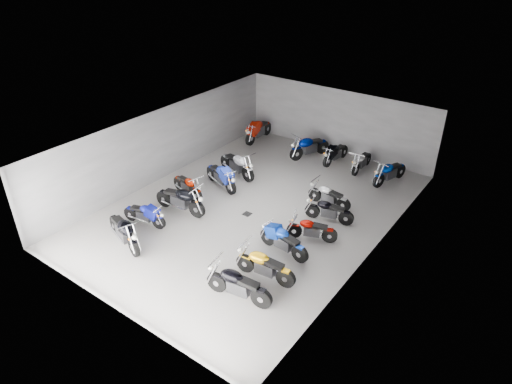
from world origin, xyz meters
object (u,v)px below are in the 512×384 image
(drain_grate, at_px, (247,214))
(motorcycle_right_c, at_px, (283,241))
(motorcycle_right_b, at_px, (264,266))
(motorcycle_right_d, at_px, (311,229))
(motorcycle_right_f, at_px, (329,196))
(motorcycle_right_a, at_px, (238,285))
(motorcycle_back_a, at_px, (258,130))
(motorcycle_right_e, at_px, (329,211))
(motorcycle_left_f, at_px, (237,164))
(motorcycle_left_c, at_px, (181,200))
(motorcycle_back_d, at_px, (335,153))
(motorcycle_left_b, at_px, (145,214))
(motorcycle_left_a, at_px, (124,231))
(motorcycle_back_e, at_px, (362,161))
(motorcycle_left_d, at_px, (188,186))
(motorcycle_back_c, at_px, (309,147))
(motorcycle_left_e, at_px, (221,176))
(motorcycle_back_f, at_px, (389,172))

(drain_grate, height_order, motorcycle_right_c, motorcycle_right_c)
(motorcycle_right_b, distance_m, motorcycle_right_d, 2.76)
(motorcycle_right_f, bearing_deg, motorcycle_right_a, -175.33)
(motorcycle_right_c, height_order, motorcycle_back_a, motorcycle_back_a)
(motorcycle_right_b, relative_size, motorcycle_right_e, 1.12)
(drain_grate, height_order, motorcycle_left_f, motorcycle_left_f)
(motorcycle_left_c, bearing_deg, motorcycle_back_d, 153.83)
(motorcycle_left_f, bearing_deg, motorcycle_left_b, 10.65)
(motorcycle_left_a, height_order, motorcycle_back_a, motorcycle_back_a)
(motorcycle_left_b, bearing_deg, motorcycle_left_f, 166.64)
(drain_grate, distance_m, motorcycle_back_d, 6.33)
(motorcycle_right_e, bearing_deg, motorcycle_left_f, 66.82)
(motorcycle_left_c, relative_size, motorcycle_right_b, 1.10)
(motorcycle_left_c, bearing_deg, motorcycle_back_e, 145.14)
(motorcycle_right_c, distance_m, motorcycle_back_e, 7.50)
(motorcycle_left_d, height_order, motorcycle_back_e, motorcycle_left_d)
(motorcycle_back_a, height_order, motorcycle_back_c, motorcycle_back_a)
(motorcycle_left_e, relative_size, motorcycle_right_f, 1.13)
(drain_grate, distance_m, motorcycle_back_c, 6.13)
(motorcycle_right_c, relative_size, motorcycle_right_e, 1.09)
(motorcycle_left_b, height_order, motorcycle_left_c, motorcycle_left_c)
(motorcycle_back_e, bearing_deg, drain_grate, 70.93)
(motorcycle_back_d, bearing_deg, motorcycle_left_c, 74.52)
(motorcycle_right_f, xyz_separation_m, motorcycle_back_e, (-0.28, 3.76, 0.01))
(motorcycle_left_f, xyz_separation_m, motorcycle_back_f, (5.88, 3.41, -0.04))
(motorcycle_right_a, distance_m, motorcycle_right_b, 1.24)
(motorcycle_back_f, bearing_deg, motorcycle_right_d, 100.17)
(motorcycle_left_a, distance_m, motorcycle_back_d, 10.85)
(motorcycle_left_e, height_order, motorcycle_back_a, motorcycle_back_a)
(motorcycle_left_a, height_order, motorcycle_back_f, motorcycle_left_a)
(motorcycle_left_e, xyz_separation_m, motorcycle_back_d, (2.86, 5.16, -0.05))
(motorcycle_left_d, distance_m, motorcycle_back_a, 6.69)
(motorcycle_right_b, relative_size, motorcycle_back_f, 1.02)
(motorcycle_left_c, relative_size, motorcycle_left_d, 1.19)
(motorcycle_right_d, bearing_deg, motorcycle_right_e, -18.58)
(motorcycle_back_a, distance_m, motorcycle_back_c, 3.28)
(motorcycle_left_a, distance_m, motorcycle_right_a, 4.97)
(motorcycle_left_c, height_order, motorcycle_right_b, motorcycle_left_c)
(motorcycle_left_e, xyz_separation_m, motorcycle_right_d, (5.15, -1.13, -0.09))
(motorcycle_left_b, xyz_separation_m, motorcycle_left_f, (0.33, 5.27, 0.10))
(motorcycle_left_a, distance_m, motorcycle_right_b, 5.27)
(motorcycle_left_a, bearing_deg, motorcycle_back_a, -153.35)
(drain_grate, xyz_separation_m, motorcycle_right_e, (2.82, 1.46, 0.46))
(motorcycle_left_a, bearing_deg, motorcycle_right_e, 155.20)
(motorcycle_left_b, bearing_deg, motorcycle_back_a, 178.26)
(motorcycle_left_c, height_order, motorcycle_right_c, motorcycle_left_c)
(motorcycle_right_c, height_order, motorcycle_back_c, motorcycle_back_c)
(motorcycle_right_d, bearing_deg, motorcycle_left_e, 55.75)
(motorcycle_right_a, bearing_deg, motorcycle_left_e, 35.22)
(motorcycle_right_f, relative_size, motorcycle_back_c, 0.87)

